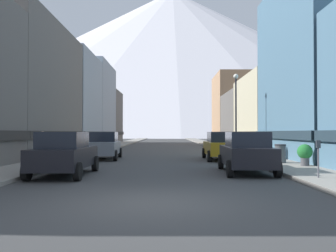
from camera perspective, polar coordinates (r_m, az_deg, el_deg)
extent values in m
plane|color=#3F3F3F|center=(9.09, -2.35, -12.20)|extent=(400.00, 400.00, 0.00)
cube|color=gray|center=(44.45, -8.36, -3.16)|extent=(2.50, 100.00, 0.15)
cube|color=gray|center=(44.33, 7.86, -3.16)|extent=(2.50, 100.00, 0.15)
cube|color=#66605B|center=(28.77, -22.22, 5.36)|extent=(6.11, 12.74, 9.82)
cube|color=#2D2B29|center=(28.60, -22.27, -1.25)|extent=(6.41, 12.74, 0.50)
cube|color=#99A5B2|center=(40.08, -17.63, 3.76)|extent=(8.77, 9.77, 10.10)
cube|color=#444A50|center=(39.95, -17.65, -1.18)|extent=(9.07, 9.77, 0.50)
cube|color=#99A5B2|center=(50.18, -13.91, 3.32)|extent=(8.73, 10.89, 11.02)
cube|color=#444A50|center=(50.04, -13.93, -1.15)|extent=(9.03, 10.89, 0.50)
cube|color=#66605B|center=(59.56, -11.88, 1.39)|extent=(9.25, 8.11, 8.43)
cube|color=#2D2B29|center=(59.51, -11.89, -1.12)|extent=(9.55, 8.11, 0.50)
cube|color=slate|center=(25.18, 24.44, 8.42)|extent=(6.20, 10.82, 11.69)
cube|color=#22333F|center=(24.84, 24.51, -1.29)|extent=(6.50, 10.82, 0.50)
cube|color=beige|center=(35.04, 18.12, 1.91)|extent=(7.28, 10.30, 7.02)
cube|color=#595444|center=(35.00, 18.14, -1.21)|extent=(7.58, 10.30, 0.50)
cube|color=#66605B|center=(44.84, 14.97, 1.00)|extent=(8.56, 9.61, 6.60)
cube|color=#2D2B29|center=(44.82, 14.98, -1.17)|extent=(8.86, 9.61, 0.50)
cube|color=tan|center=(54.07, 11.25, 2.64)|extent=(6.38, 9.26, 10.33)
cube|color=brown|center=(53.96, 11.26, -1.14)|extent=(6.68, 9.26, 0.50)
cube|color=black|center=(15.14, -15.91, -4.84)|extent=(1.90, 4.42, 0.80)
cube|color=#1E232D|center=(14.87, -16.16, -2.14)|extent=(1.63, 2.22, 0.64)
cylinder|color=black|center=(17.01, -17.43, -5.76)|extent=(0.23, 0.68, 0.68)
cylinder|color=black|center=(16.57, -11.30, -5.91)|extent=(0.23, 0.68, 0.68)
cylinder|color=black|center=(13.90, -21.44, -6.82)|extent=(0.23, 0.68, 0.68)
cylinder|color=black|center=(13.36, -13.99, -7.10)|extent=(0.23, 0.68, 0.68)
cube|color=slate|center=(23.67, -9.99, -3.46)|extent=(2.05, 4.48, 0.80)
cube|color=#1E232D|center=(23.89, -9.90, -1.71)|extent=(1.70, 2.28, 0.64)
cylinder|color=black|center=(21.95, -8.16, -4.71)|extent=(0.25, 0.69, 0.68)
cylinder|color=black|center=(22.20, -12.91, -4.65)|extent=(0.25, 0.69, 0.68)
cylinder|color=black|center=(25.23, -7.42, -4.22)|extent=(0.25, 0.69, 0.68)
cylinder|color=black|center=(25.45, -11.56, -4.18)|extent=(0.25, 0.69, 0.68)
cube|color=black|center=(15.88, 12.65, -4.68)|extent=(2.02, 4.47, 0.80)
cube|color=#1E232D|center=(15.60, 12.80, -2.10)|extent=(1.69, 2.26, 0.64)
cylinder|color=black|center=(17.41, 8.71, -5.68)|extent=(0.25, 0.69, 0.68)
cylinder|color=black|center=(17.70, 14.67, -5.58)|extent=(0.25, 0.69, 0.68)
cylinder|color=black|center=(14.15, 10.13, -6.77)|extent=(0.25, 0.69, 0.68)
cylinder|color=black|center=(14.50, 17.41, -6.60)|extent=(0.25, 0.69, 0.68)
cube|color=#B28419|center=(23.07, 8.74, -3.53)|extent=(1.84, 4.40, 0.80)
cube|color=#1E232D|center=(22.80, 8.83, -1.75)|extent=(1.60, 2.20, 0.64)
cylinder|color=black|center=(24.61, 6.05, -4.31)|extent=(0.22, 0.68, 0.68)
cylinder|color=black|center=(24.87, 10.29, -4.26)|extent=(0.22, 0.68, 0.68)
cylinder|color=black|center=(21.34, 6.95, -4.82)|extent=(0.22, 0.68, 0.68)
cylinder|color=black|center=(21.63, 11.82, -4.75)|extent=(0.22, 0.68, 0.68)
cylinder|color=#595960|center=(13.79, 23.19, -5.46)|extent=(0.06, 0.06, 1.05)
cube|color=#33383F|center=(13.75, 23.17, -2.70)|extent=(0.14, 0.10, 0.28)
cylinder|color=#4C5156|center=(19.78, 17.81, -4.33)|extent=(0.56, 0.56, 0.90)
cylinder|color=#2D2D33|center=(19.75, 17.80, -2.91)|extent=(0.59, 0.59, 0.08)
cylinder|color=#4C4C51|center=(18.43, 21.33, -5.35)|extent=(0.40, 0.40, 0.39)
sphere|color=#247631|center=(18.40, 21.33, -3.85)|extent=(0.72, 0.72, 0.72)
cylinder|color=maroon|center=(20.04, -19.16, -3.51)|extent=(0.36, 0.36, 1.44)
sphere|color=tan|center=(20.02, -19.15, -1.13)|extent=(0.23, 0.23, 0.23)
cylinder|color=brown|center=(22.11, 15.62, -3.41)|extent=(0.36, 0.36, 1.34)
sphere|color=tan|center=(22.09, 15.61, -1.40)|extent=(0.21, 0.21, 0.21)
cylinder|color=black|center=(26.34, 11.09, 1.49)|extent=(0.12, 0.12, 5.50)
sphere|color=white|center=(26.63, 11.07, 7.81)|extent=(0.36, 0.36, 0.36)
cone|color=silver|center=(274.06, 1.02, 10.12)|extent=(349.68, 349.68, 109.08)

